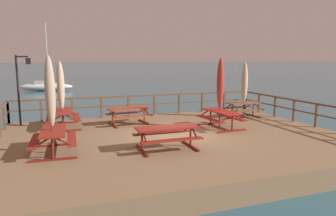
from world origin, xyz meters
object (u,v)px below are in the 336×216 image
(patio_umbrella_tall_mid_left, at_px, (61,86))
(patio_umbrella_tall_front, at_px, (245,83))
(picnic_table_front_left, at_px, (221,115))
(sailboat_distant, at_px, (46,86))
(picnic_table_back_right, at_px, (167,133))
(picnic_table_mid_right, at_px, (129,112))
(lamp_post_hooked, at_px, (22,79))
(patio_umbrella_tall_back_left, at_px, (220,84))
(patio_umbrella_short_mid, at_px, (50,92))
(picnic_table_mid_left, at_px, (63,115))
(picnic_table_front_right, at_px, (243,107))
(picnic_table_mid_centre, at_px, (53,136))

(patio_umbrella_tall_mid_left, xyz_separation_m, patio_umbrella_tall_front, (8.94, -0.56, -0.05))
(picnic_table_front_left, distance_m, sailboat_distant, 28.47)
(picnic_table_back_right, relative_size, picnic_table_mid_right, 1.04)
(picnic_table_front_left, relative_size, patio_umbrella_tall_front, 0.75)
(lamp_post_hooked, bearing_deg, patio_umbrella_tall_back_left, -23.93)
(patio_umbrella_short_mid, bearing_deg, patio_umbrella_tall_mid_left, 84.10)
(picnic_table_mid_left, height_order, sailboat_distant, sailboat_distant)
(patio_umbrella_short_mid, xyz_separation_m, patio_umbrella_tall_front, (9.35, 3.38, -0.19))
(picnic_table_mid_left, distance_m, patio_umbrella_short_mid, 4.29)
(picnic_table_mid_left, distance_m, lamp_post_hooked, 2.55)
(lamp_post_hooked, height_order, sailboat_distant, sailboat_distant)
(picnic_table_mid_right, height_order, patio_umbrella_tall_front, patio_umbrella_tall_front)
(picnic_table_front_right, height_order, picnic_table_mid_right, same)
(picnic_table_mid_centre, bearing_deg, lamp_post_hooked, 103.74)
(picnic_table_mid_centre, relative_size, picnic_table_back_right, 1.00)
(picnic_table_mid_right, relative_size, patio_umbrella_tall_mid_left, 0.69)
(picnic_table_mid_centre, relative_size, lamp_post_hooked, 0.66)
(patio_umbrella_short_mid, bearing_deg, picnic_table_mid_right, 48.05)
(picnic_table_front_right, relative_size, lamp_post_hooked, 0.56)
(picnic_table_back_right, height_order, lamp_post_hooked, lamp_post_hooked)
(picnic_table_mid_left, xyz_separation_m, patio_umbrella_short_mid, (-0.44, -4.02, 1.43))
(patio_umbrella_tall_back_left, relative_size, patio_umbrella_short_mid, 0.98)
(lamp_post_hooked, bearing_deg, patio_umbrella_short_mid, -76.70)
(picnic_table_front_right, bearing_deg, patio_umbrella_tall_back_left, -142.02)
(picnic_table_mid_centre, height_order, patio_umbrella_tall_mid_left, patio_umbrella_tall_mid_left)
(picnic_table_mid_right, height_order, patio_umbrella_short_mid, patio_umbrella_short_mid)
(patio_umbrella_short_mid, relative_size, patio_umbrella_tall_mid_left, 1.07)
(patio_umbrella_tall_mid_left, height_order, lamp_post_hooked, lamp_post_hooked)
(picnic_table_back_right, bearing_deg, sailboat_distant, 98.26)
(picnic_table_back_right, xyz_separation_m, patio_umbrella_tall_back_left, (3.30, 2.32, 1.39))
(picnic_table_back_right, xyz_separation_m, patio_umbrella_short_mid, (-3.62, 0.76, 1.43))
(picnic_table_front_left, xyz_separation_m, picnic_table_mid_left, (-6.54, 2.48, 0.00))
(picnic_table_front_right, relative_size, picnic_table_mid_right, 0.88)
(picnic_table_back_right, distance_m, patio_umbrella_tall_front, 7.18)
(patio_umbrella_tall_back_left, xyz_separation_m, patio_umbrella_tall_front, (2.43, 1.83, -0.15))
(patio_umbrella_tall_mid_left, bearing_deg, sailboat_distant, 92.52)
(picnic_table_mid_centre, height_order, picnic_table_back_right, same)
(picnic_table_mid_left, bearing_deg, picnic_table_back_right, -56.36)
(picnic_table_back_right, distance_m, patio_umbrella_short_mid, 3.97)
(picnic_table_front_right, bearing_deg, lamp_post_hooked, 170.81)
(picnic_table_back_right, xyz_separation_m, patio_umbrella_tall_mid_left, (-3.22, 4.71, 1.29))
(patio_umbrella_tall_front, xyz_separation_m, lamp_post_hooked, (-10.57, 1.79, 0.30))
(patio_umbrella_tall_back_left, distance_m, lamp_post_hooked, 8.91)
(picnic_table_front_left, xyz_separation_m, picnic_table_back_right, (-3.36, -2.30, 0.00))
(picnic_table_mid_centre, xyz_separation_m, picnic_table_mid_left, (0.42, 3.95, 0.00))
(picnic_table_front_right, height_order, patio_umbrella_short_mid, patio_umbrella_short_mid)
(patio_umbrella_tall_back_left, xyz_separation_m, lamp_post_hooked, (-8.14, 3.61, 0.16))
(picnic_table_mid_left, height_order, picnic_table_front_right, same)
(picnic_table_mid_left, distance_m, picnic_table_front_right, 8.93)
(patio_umbrella_tall_mid_left, bearing_deg, picnic_table_front_left, -20.14)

